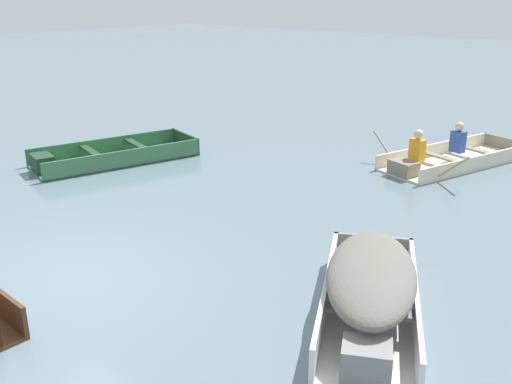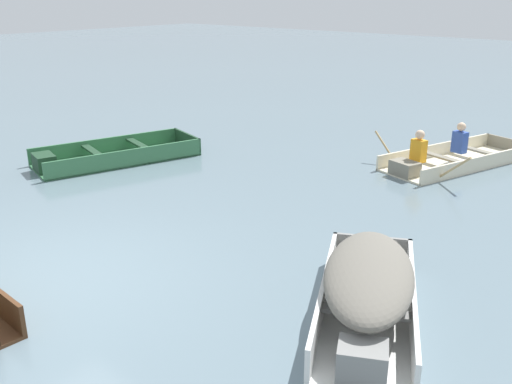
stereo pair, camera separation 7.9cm
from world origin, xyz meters
name	(u,v)px [view 2 (the right image)]	position (x,y,z in m)	size (l,w,h in m)	color
ground_plane	(51,281)	(0.00, 0.00, 0.00)	(80.00, 80.00, 0.00)	slate
skiff_green_near_moored	(110,156)	(-3.77, 3.64, 0.12)	(2.12, 3.56, 0.37)	#387047
skiff_white_mid_moored	(368,285)	(3.43, 1.78, 0.43)	(2.13, 2.83, 0.73)	white
rowboat_cream_with_crew	(451,158)	(1.81, 8.00, 0.16)	(2.58, 3.67, 0.88)	beige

